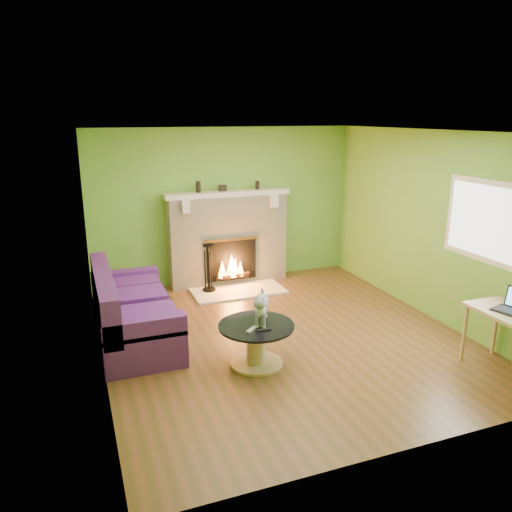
{
  "coord_description": "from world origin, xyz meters",
  "views": [
    {
      "loc": [
        -2.43,
        -5.49,
        2.79
      ],
      "look_at": [
        -0.21,
        0.4,
        1.0
      ],
      "focal_mm": 35.0,
      "sensor_mm": 36.0,
      "label": 1
    }
  ],
  "objects": [
    {
      "name": "floor",
      "position": [
        0.0,
        0.0,
        0.0
      ],
      "size": [
        5.0,
        5.0,
        0.0
      ],
      "primitive_type": "plane",
      "color": "#563818",
      "rests_on": "ground"
    },
    {
      "name": "sofa",
      "position": [
        -1.86,
        0.61,
        0.36
      ],
      "size": [
        0.93,
        2.05,
        0.92
      ],
      "color": "#4C1962",
      "rests_on": "floor"
    },
    {
      "name": "coffee_table",
      "position": [
        -0.59,
        -0.6,
        0.28
      ],
      "size": [
        0.87,
        0.87,
        0.49
      ],
      "color": "tan",
      "rests_on": "floor"
    },
    {
      "name": "wall_right",
      "position": [
        2.25,
        0.0,
        1.3
      ],
      "size": [
        0.0,
        5.0,
        5.0
      ],
      "primitive_type": "plane",
      "rotation": [
        1.57,
        0.0,
        -1.57
      ],
      "color": "#5D9530",
      "rests_on": "floor"
    },
    {
      "name": "mantel_vase_left",
      "position": [
        -0.48,
        2.33,
        1.67
      ],
      "size": [
        0.08,
        0.08,
        0.18
      ],
      "primitive_type": "cylinder",
      "color": "black",
      "rests_on": "mantel"
    },
    {
      "name": "window_frame",
      "position": [
        2.24,
        -0.9,
        1.55
      ],
      "size": [
        0.0,
        1.2,
        1.2
      ],
      "primitive_type": "plane",
      "rotation": [
        1.57,
        0.0,
        -1.57
      ],
      "color": "silver",
      "rests_on": "wall_right"
    },
    {
      "name": "fireplace",
      "position": [
        0.0,
        2.32,
        0.77
      ],
      "size": [
        2.1,
        0.46,
        1.58
      ],
      "color": "beige",
      "rests_on": "floor"
    },
    {
      "name": "ceiling",
      "position": [
        0.0,
        0.0,
        2.6
      ],
      "size": [
        5.0,
        5.0,
        0.0
      ],
      "primitive_type": "plane",
      "rotation": [
        3.14,
        0.0,
        0.0
      ],
      "color": "white",
      "rests_on": "wall_back"
    },
    {
      "name": "laptop",
      "position": [
        1.93,
        -1.75,
        0.85
      ],
      "size": [
        0.37,
        0.4,
        0.25
      ],
      "primitive_type": null,
      "rotation": [
        0.0,
        0.0,
        0.26
      ],
      "color": "black",
      "rests_on": "desk"
    },
    {
      "name": "window_pane",
      "position": [
        2.23,
        -0.9,
        1.55
      ],
      "size": [
        0.0,
        1.06,
        1.06
      ],
      "primitive_type": "plane",
      "rotation": [
        1.57,
        0.0,
        -1.57
      ],
      "color": "white",
      "rests_on": "wall_right"
    },
    {
      "name": "fire_tools",
      "position": [
        -0.45,
        1.95,
        0.43
      ],
      "size": [
        0.21,
        0.21,
        0.79
      ],
      "primitive_type": null,
      "color": "black",
      "rests_on": "hearth"
    },
    {
      "name": "wall_front",
      "position": [
        0.0,
        -2.5,
        1.3
      ],
      "size": [
        5.0,
        0.0,
        5.0
      ],
      "primitive_type": "plane",
      "rotation": [
        -1.57,
        0.0,
        0.0
      ],
      "color": "#5D9530",
      "rests_on": "floor"
    },
    {
      "name": "mantel_box",
      "position": [
        -0.08,
        2.33,
        1.63
      ],
      "size": [
        0.12,
        0.08,
        0.1
      ],
      "primitive_type": "cube",
      "color": "black",
      "rests_on": "mantel"
    },
    {
      "name": "wall_left",
      "position": [
        -2.25,
        0.0,
        1.3
      ],
      "size": [
        0.0,
        5.0,
        5.0
      ],
      "primitive_type": "plane",
      "rotation": [
        1.57,
        0.0,
        1.57
      ],
      "color": "#5D9530",
      "rests_on": "floor"
    },
    {
      "name": "remote_silver",
      "position": [
        -0.69,
        -0.72,
        0.5
      ],
      "size": [
        0.16,
        0.14,
        0.02
      ],
      "primitive_type": "cube",
      "rotation": [
        0.0,
        0.0,
        0.7
      ],
      "color": "gray",
      "rests_on": "coffee_table"
    },
    {
      "name": "mantel",
      "position": [
        0.0,
        2.3,
        1.54
      ],
      "size": [
        2.1,
        0.28,
        0.08
      ],
      "primitive_type": "cube",
      "color": "beige",
      "rests_on": "fireplace"
    },
    {
      "name": "wall_back",
      "position": [
        0.0,
        2.5,
        1.3
      ],
      "size": [
        5.0,
        0.0,
        5.0
      ],
      "primitive_type": "plane",
      "rotation": [
        1.57,
        0.0,
        0.0
      ],
      "color": "#5D9530",
      "rests_on": "floor"
    },
    {
      "name": "remote_black",
      "position": [
        -0.57,
        -0.78,
        0.5
      ],
      "size": [
        0.16,
        0.05,
        0.02
      ],
      "primitive_type": "cube",
      "rotation": [
        0.0,
        0.0,
        -0.02
      ],
      "color": "black",
      "rests_on": "coffee_table"
    },
    {
      "name": "mantel_vase_right",
      "position": [
        0.53,
        2.33,
        1.65
      ],
      "size": [
        0.07,
        0.07,
        0.14
      ],
      "primitive_type": "cylinder",
      "color": "black",
      "rests_on": "mantel"
    },
    {
      "name": "cat",
      "position": [
        -0.51,
        -0.55,
        0.69
      ],
      "size": [
        0.47,
        0.66,
        0.39
      ],
      "primitive_type": null,
      "rotation": [
        0.0,
        0.0,
        -0.43
      ],
      "color": "slate",
      "rests_on": "coffee_table"
    },
    {
      "name": "hearth",
      "position": [
        0.0,
        1.8,
        0.01
      ],
      "size": [
        1.5,
        0.75,
        0.03
      ],
      "primitive_type": "cube",
      "color": "beige",
      "rests_on": "floor"
    }
  ]
}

